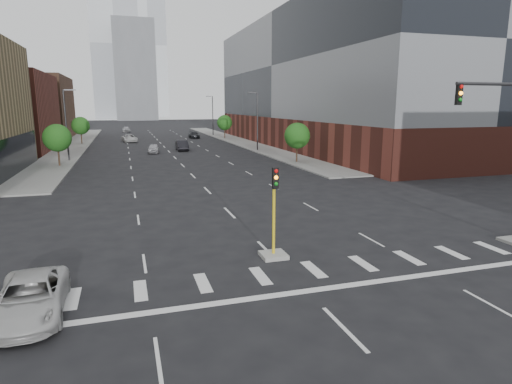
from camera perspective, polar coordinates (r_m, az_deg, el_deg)
name	(u,v)px	position (r m, az deg, el deg)	size (l,w,h in m)	color
ground	(378,363)	(13.60, 15.95, -21.04)	(400.00, 400.00, 0.00)	black
sidewalk_left_far	(76,145)	(84.19, -22.92, 5.84)	(5.00, 92.00, 0.15)	gray
sidewalk_right_far	(236,141)	(86.50, -2.63, 6.88)	(5.00, 92.00, 0.15)	gray
building_left_far_b	(17,108)	(103.60, -29.23, 9.78)	(20.00, 24.00, 13.00)	brown
building_right_main	(336,82)	(78.35, 10.65, 14.20)	(24.00, 70.00, 22.00)	brown
tower_left	(115,46)	(231.14, -18.25, 17.98)	(22.00, 22.00, 70.00)	#B2B7BC
tower_right	(148,47)	(271.95, -14.21, 18.22)	(20.00, 20.00, 80.00)	#B2B7BC
tower_mid	(135,71)	(210.08, -15.84, 15.25)	(18.00, 18.00, 44.00)	slate
median_traffic_signal	(274,238)	(20.54, 2.39, -6.16)	(1.20, 1.20, 4.40)	#999993
streetlight_right_a	(257,119)	(67.52, 0.11, 9.75)	(1.60, 0.22, 9.07)	#2D2D30
streetlight_right_b	(212,114)	(101.47, -5.84, 10.32)	(1.60, 0.22, 9.07)	#2D2D30
streetlight_left	(67,122)	(59.89, -23.94, 8.52)	(1.60, 0.22, 9.07)	#2D2D30
tree_left_near	(57,138)	(55.10, -24.99, 6.55)	(3.20, 3.20, 4.85)	#382619
tree_left_far	(81,126)	(84.87, -22.35, 8.18)	(3.20, 3.20, 4.85)	#382619
tree_right_near	(297,136)	(53.70, 5.50, 7.48)	(3.20, 3.20, 4.85)	#382619
tree_right_far	(225,123)	(91.87, -4.21, 9.21)	(3.20, 3.20, 4.85)	#382619
car_near_left	(153,148)	(66.60, -13.52, 5.67)	(1.62, 4.02, 1.37)	#AAAAAF
car_mid_right	(182,145)	(69.42, -9.83, 6.15)	(1.70, 4.86, 1.60)	black
car_far_left	(130,138)	(86.95, -16.51, 6.87)	(2.44, 5.29, 1.47)	silver
car_deep_right	(194,135)	(94.19, -8.27, 7.55)	(2.00, 4.91, 1.43)	black
car_distant	(126,129)	(117.53, -16.92, 8.01)	(1.91, 4.75, 1.62)	#A5A6AA
parked_minivan	(30,298)	(17.15, -27.88, -12.34)	(2.22, 4.82, 1.34)	#BABABA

